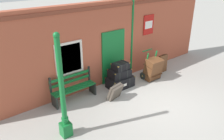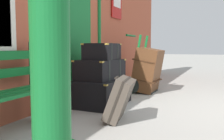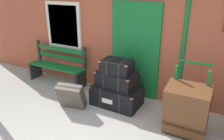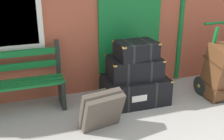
{
  "view_description": "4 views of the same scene",
  "coord_description": "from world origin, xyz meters",
  "views": [
    {
      "loc": [
        -5.45,
        -4.14,
        4.27
      ],
      "look_at": [
        -0.69,
        1.8,
        0.85
      ],
      "focal_mm": 36.49,
      "sensor_mm": 36.0,
      "label": 1
    },
    {
      "loc": [
        -4.02,
        0.06,
        0.95
      ],
      "look_at": [
        0.19,
        1.85,
        0.54
      ],
      "focal_mm": 41.46,
      "sensor_mm": 36.0,
      "label": 2
    },
    {
      "loc": [
        1.62,
        -1.87,
        2.41
      ],
      "look_at": [
        -0.3,
        1.71,
        0.82
      ],
      "focal_mm": 35.22,
      "sensor_mm": 36.0,
      "label": 3
    },
    {
      "loc": [
        -1.93,
        -1.9,
        2.11
      ],
      "look_at": [
        -0.63,
        1.87,
        0.58
      ],
      "focal_mm": 45.08,
      "sensor_mm": 36.0,
      "label": 4
    }
  ],
  "objects": [
    {
      "name": "steamer_trunk_middle",
      "position": [
        -0.26,
        1.87,
        0.58
      ],
      "size": [
        0.85,
        0.61,
        0.33
      ],
      "color": "black",
      "rests_on": "steamer_trunk_base"
    },
    {
      "name": "suitcase_umber",
      "position": [
        -0.99,
        1.24,
        0.28
      ],
      "size": [
        0.6,
        0.46,
        0.57
      ],
      "color": "#51473D",
      "rests_on": "ground"
    },
    {
      "name": "large_brown_trunk",
      "position": [
        1.22,
        1.48,
        0.47
      ],
      "size": [
        0.7,
        0.58,
        0.94
      ],
      "color": "brown",
      "rests_on": "ground"
    },
    {
      "name": "steamer_trunk_top",
      "position": [
        -0.25,
        1.84,
        0.87
      ],
      "size": [
        0.62,
        0.47,
        0.27
      ],
      "color": "black",
      "rests_on": "steamer_trunk_middle"
    },
    {
      "name": "steamer_trunk_base",
      "position": [
        -0.25,
        1.84,
        0.21
      ],
      "size": [
        1.03,
        0.68,
        0.43
      ],
      "color": "black",
      "rests_on": "ground"
    },
    {
      "name": "brick_facade",
      "position": [
        -0.02,
        2.6,
        1.6
      ],
      "size": [
        10.4,
        0.35,
        3.2
      ],
      "color": "#AD5138",
      "rests_on": "ground"
    },
    {
      "name": "platform_bench",
      "position": [
        -2.13,
        2.16,
        0.44
      ],
      "size": [
        1.6,
        0.43,
        1.01
      ],
      "color": "#146B2D",
      "rests_on": "ground"
    },
    {
      "name": "porters_trolley",
      "position": [
        1.22,
        1.65,
        0.27
      ],
      "size": [
        0.71,
        0.56,
        1.21
      ],
      "color": "black",
      "rests_on": "ground"
    }
  ]
}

